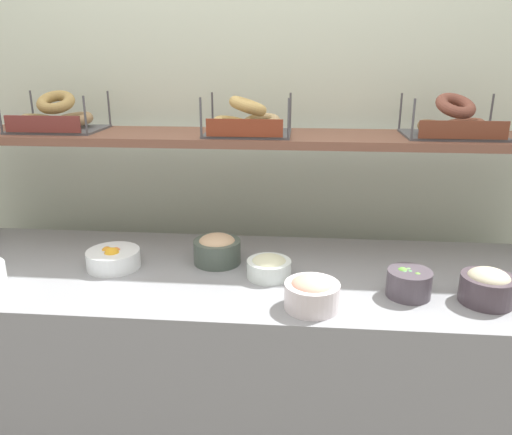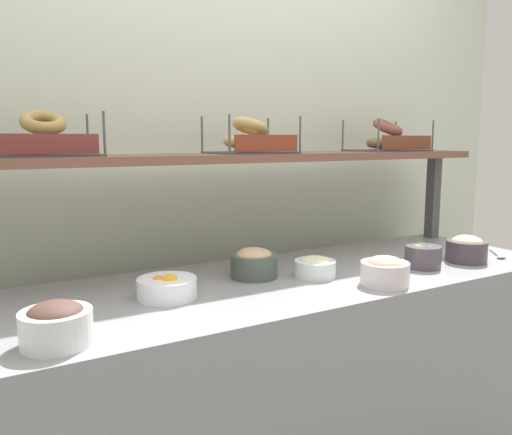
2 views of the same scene
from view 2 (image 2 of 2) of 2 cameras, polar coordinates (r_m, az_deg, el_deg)
back_wall at (r=2.24m, az=-4.70°, el=5.21°), size 3.44×0.06×2.40m
deli_counter at (r=1.98m, az=2.89°, el=-18.70°), size 2.24×0.70×0.85m
shelf_riser_right at (r=2.68m, az=19.03°, el=2.12°), size 0.05×0.05×0.40m
upper_shelf at (r=1.99m, az=-1.21°, el=6.68°), size 2.20×0.32×0.03m
bowl_chocolate_spread at (r=1.33m, az=-21.28°, el=-10.91°), size 0.17×0.17×0.11m
bowl_tuna_salad at (r=2.22m, az=22.31°, el=-3.21°), size 0.16×0.16×0.11m
bowl_scallion_spread at (r=1.84m, az=6.57°, el=-5.42°), size 0.15×0.15×0.07m
bowl_veggie_mix at (r=2.06m, az=18.00°, el=-4.08°), size 0.14×0.14×0.09m
bowl_fruit_salad at (r=1.62m, az=-9.85°, el=-7.63°), size 0.18×0.18×0.08m
bowl_hummus at (r=1.82m, az=-0.23°, el=-5.03°), size 0.17×0.17×0.11m
bowl_lox_spread at (r=1.78m, az=14.10°, el=-5.74°), size 0.16×0.16×0.10m
serving_spoon_near_plate at (r=2.37m, az=25.29°, el=-3.76°), size 0.13×0.14×0.01m
bagel_basket_everything at (r=1.77m, az=-22.46°, el=7.85°), size 0.33×0.26×0.15m
bagel_basket_sesame at (r=1.97m, az=-0.62°, el=8.52°), size 0.31×0.26×0.14m
bagel_basket_cinnamon_raisin at (r=2.43m, az=14.37°, el=8.24°), size 0.34×0.24×0.15m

